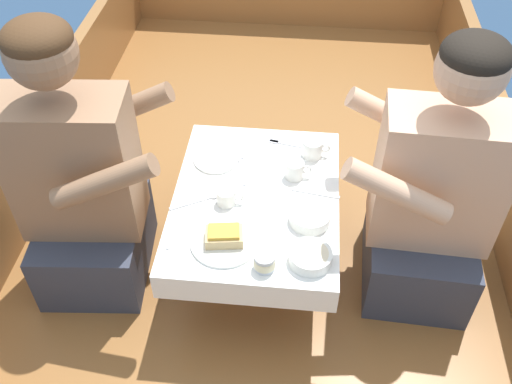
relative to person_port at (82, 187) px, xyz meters
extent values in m
plane|color=navy|center=(0.58, 0.19, -0.68)|extent=(60.00, 60.00, 0.00)
cube|color=brown|center=(0.58, 0.19, -0.55)|extent=(1.98, 3.73, 0.26)
cube|color=#936033|center=(-0.38, 0.19, -0.23)|extent=(0.06, 3.73, 0.37)
cylinder|color=#B2B2B7|center=(0.58, 0.06, -0.25)|extent=(0.07, 0.07, 0.34)
cube|color=brown|center=(0.58, 0.06, -0.06)|extent=(0.54, 0.72, 0.02)
cube|color=white|center=(0.58, 0.06, -0.05)|extent=(0.57, 0.75, 0.00)
cube|color=white|center=(0.58, -0.31, -0.10)|extent=(0.57, 0.00, 0.10)
cube|color=white|center=(0.58, 0.44, -0.10)|extent=(0.57, 0.00, 0.10)
cube|color=#333847|center=(0.00, 0.00, -0.29)|extent=(0.40, 0.47, 0.26)
cube|color=#936B4C|center=(0.00, 0.00, 0.10)|extent=(0.42, 0.25, 0.51)
sphere|color=#936B4C|center=(0.00, 0.00, 0.50)|extent=(0.21, 0.21, 0.21)
ellipsoid|color=#472D19|center=(0.00, 0.00, 0.55)|extent=(0.20, 0.20, 0.11)
cylinder|color=#936B4C|center=(0.13, 0.19, 0.19)|extent=(0.34, 0.10, 0.21)
cylinder|color=#936B4C|center=(0.16, -0.17, 0.19)|extent=(0.34, 0.10, 0.21)
cube|color=#333847|center=(1.17, 0.07, -0.29)|extent=(0.38, 0.46, 0.26)
cube|color=tan|center=(1.17, 0.07, 0.09)|extent=(0.41, 0.24, 0.49)
sphere|color=tan|center=(1.17, 0.07, 0.49)|extent=(0.20, 0.20, 0.20)
ellipsoid|color=black|center=(1.17, 0.07, 0.53)|extent=(0.19, 0.19, 0.11)
cylinder|color=tan|center=(1.01, -0.11, 0.17)|extent=(0.34, 0.09, 0.21)
cylinder|color=tan|center=(1.03, 0.25, 0.17)|extent=(0.34, 0.09, 0.21)
cylinder|color=silver|center=(0.51, -0.16, -0.05)|extent=(0.22, 0.22, 0.01)
cylinder|color=silver|center=(0.42, 0.24, -0.05)|extent=(0.17, 0.17, 0.01)
cube|color=tan|center=(0.51, -0.16, -0.02)|extent=(0.13, 0.09, 0.04)
cube|color=gold|center=(0.51, -0.16, 0.00)|extent=(0.10, 0.08, 0.01)
cylinder|color=silver|center=(0.77, -0.04, -0.03)|extent=(0.13, 0.13, 0.04)
cylinder|color=beige|center=(0.77, -0.04, -0.02)|extent=(0.11, 0.11, 0.02)
cylinder|color=silver|center=(0.78, -0.20, -0.03)|extent=(0.13, 0.13, 0.04)
cylinder|color=beige|center=(0.78, -0.20, -0.02)|extent=(0.11, 0.11, 0.02)
cylinder|color=silver|center=(0.49, 0.02, -0.02)|extent=(0.06, 0.06, 0.06)
torus|color=silver|center=(0.53, 0.02, -0.02)|extent=(0.04, 0.01, 0.04)
cylinder|color=#3D2314|center=(0.49, 0.02, -0.01)|extent=(0.05, 0.05, 0.01)
cylinder|color=silver|center=(0.77, 0.30, -0.02)|extent=(0.07, 0.07, 0.07)
torus|color=silver|center=(0.81, 0.30, -0.01)|extent=(0.04, 0.01, 0.04)
cylinder|color=#3D2314|center=(0.77, 0.30, 0.00)|extent=(0.06, 0.06, 0.01)
cylinder|color=silver|center=(0.71, 0.18, -0.02)|extent=(0.07, 0.07, 0.06)
torus|color=silver|center=(0.75, 0.18, -0.01)|extent=(0.04, 0.01, 0.04)
cylinder|color=#3D2314|center=(0.71, 0.18, 0.00)|extent=(0.06, 0.06, 0.01)
cylinder|color=silver|center=(0.64, -0.24, -0.02)|extent=(0.06, 0.06, 0.05)
cylinder|color=beige|center=(0.64, -0.24, -0.02)|extent=(0.07, 0.07, 0.03)
cube|color=silver|center=(0.37, -0.13, -0.05)|extent=(0.09, 0.16, 0.00)
cube|color=silver|center=(0.38, 0.01, -0.05)|extent=(0.15, 0.09, 0.00)
ellipsoid|color=silver|center=(0.44, 0.04, -0.05)|extent=(0.04, 0.02, 0.01)
cube|color=silver|center=(0.79, 0.10, -0.05)|extent=(0.17, 0.04, 0.00)
cube|color=silver|center=(0.69, 0.35, -0.05)|extent=(0.17, 0.04, 0.00)
cube|color=silver|center=(0.62, 0.36, -0.05)|extent=(0.04, 0.03, 0.00)
cube|color=silver|center=(0.52, 0.19, -0.05)|extent=(0.05, 0.17, 0.00)
ellipsoid|color=silver|center=(0.50, 0.26, -0.05)|extent=(0.04, 0.02, 0.01)
camera|label=1|loc=(0.72, -1.33, 1.31)|focal=40.00mm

